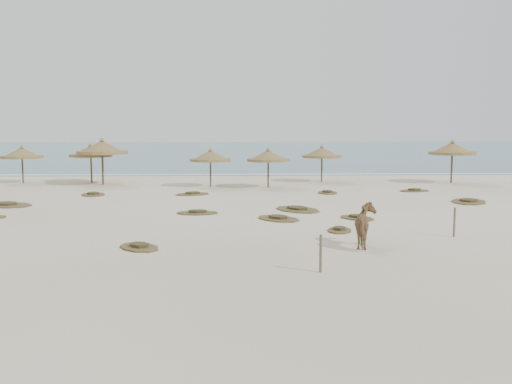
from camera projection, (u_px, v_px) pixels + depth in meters
ground at (214, 235)px, 20.85m from camera, size 160.00×160.00×0.00m
ocean at (230, 150)px, 95.31m from camera, size 200.00×100.00×0.01m
foam_line at (226, 175)px, 46.66m from camera, size 70.00×0.60×0.01m
palapa_0 at (22, 153)px, 39.48m from camera, size 2.90×2.90×2.67m
palapa_1 at (102, 148)px, 38.30m from camera, size 4.25×4.25×3.21m
palapa_2 at (91, 152)px, 39.97m from camera, size 3.92×3.92×2.79m
palapa_3 at (210, 156)px, 37.27m from camera, size 2.91×2.91×2.55m
palapa_4 at (268, 156)px, 36.73m from camera, size 3.01×3.01×2.60m
palapa_5 at (322, 153)px, 40.40m from camera, size 3.66×3.66×2.66m
palapa_6 at (452, 149)px, 39.60m from camera, size 4.24×4.24×3.05m
horse at (366, 225)px, 18.64m from camera, size 1.04×1.80×1.43m
fence_post_near at (321, 253)px, 15.43m from camera, size 0.10×0.10×1.04m
fence_post_far at (454, 222)px, 20.39m from camera, size 0.09×0.09×1.07m
scrub_1 at (5, 205)px, 28.47m from camera, size 3.49×3.01×0.16m
scrub_2 at (197, 212)px, 25.87m from camera, size 1.94×1.29×0.16m
scrub_3 at (298, 209)px, 26.92m from camera, size 2.78×3.10×0.16m
scrub_4 at (357, 217)px, 24.45m from camera, size 1.88×2.00×0.16m
scrub_5 at (469, 201)px, 29.75m from camera, size 2.65×3.15×0.16m
scrub_6 at (93, 194)px, 32.82m from camera, size 1.82×2.32×0.16m
scrub_7 at (328, 192)px, 33.75m from camera, size 1.26×1.83×0.16m
scrub_9 at (278, 218)px, 24.26m from camera, size 2.41×2.54×0.16m
scrub_10 at (414, 190)px, 34.77m from camera, size 2.18×1.71×0.16m
scrub_11 at (139, 247)px, 18.52m from camera, size 1.90×2.01×0.16m
scrub_12 at (339, 230)px, 21.54m from camera, size 1.21×1.57×0.16m
scrub_13 at (193, 194)px, 33.04m from camera, size 2.41×2.11×0.16m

